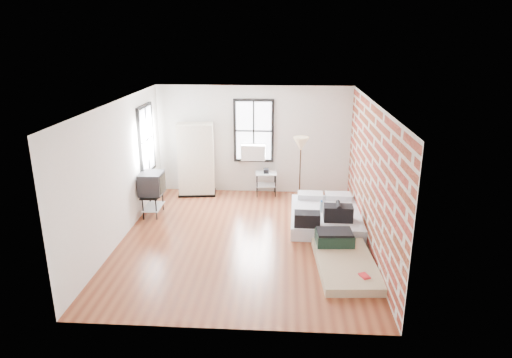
# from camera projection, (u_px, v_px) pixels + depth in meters

# --- Properties ---
(ground) EXTENTS (6.00, 6.00, 0.00)m
(ground) POSITION_uv_depth(u_px,v_px,m) (244.00, 239.00, 9.41)
(ground) COLOR maroon
(ground) RESTS_ON ground
(room_shell) EXTENTS (5.02, 6.02, 2.80)m
(room_shell) POSITION_uv_depth(u_px,v_px,m) (256.00, 153.00, 9.21)
(room_shell) COLOR silver
(room_shell) RESTS_ON ground
(mattress_main) EXTENTS (1.58, 2.11, 0.67)m
(mattress_main) POSITION_uv_depth(u_px,v_px,m) (326.00, 215.00, 10.14)
(mattress_main) COLOR silver
(mattress_main) RESTS_ON ground
(mattress_bare) EXTENTS (1.14, 1.99, 0.42)m
(mattress_bare) POSITION_uv_depth(u_px,v_px,m) (343.00, 258.00, 8.36)
(mattress_bare) COLOR tan
(mattress_bare) RESTS_ON ground
(wardrobe) EXTENTS (1.01, 0.66, 1.88)m
(wardrobe) POSITION_uv_depth(u_px,v_px,m) (196.00, 160.00, 11.73)
(wardrobe) COLOR black
(wardrobe) RESTS_ON ground
(side_table) EXTENTS (0.57, 0.47, 0.71)m
(side_table) POSITION_uv_depth(u_px,v_px,m) (266.00, 177.00, 11.82)
(side_table) COLOR black
(side_table) RESTS_ON ground
(floor_lamp) EXTENTS (0.37, 0.37, 1.71)m
(floor_lamp) POSITION_uv_depth(u_px,v_px,m) (301.00, 147.00, 10.82)
(floor_lamp) COLOR black
(floor_lamp) RESTS_ON ground
(tv_stand) EXTENTS (0.52, 0.73, 1.02)m
(tv_stand) POSITION_uv_depth(u_px,v_px,m) (152.00, 185.00, 10.44)
(tv_stand) COLOR black
(tv_stand) RESTS_ON ground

